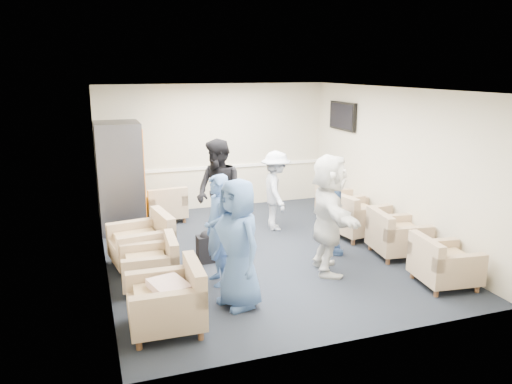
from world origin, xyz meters
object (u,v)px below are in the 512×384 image
object	(u,v)px
armchair_left_far	(145,244)
person_front_left	(238,244)
person_front_right	(329,214)
vending_machine	(120,177)
armchair_right_far	(338,207)
armchair_left_near	(170,302)
person_back_left	(219,193)
armchair_corner	(165,206)
person_mid_left	(218,230)
person_back_right	(276,191)
armchair_left_mid	(153,267)
person_mid_right	(332,207)
armchair_right_midfar	(354,218)
armchair_right_near	(442,265)
armchair_right_midnear	(395,237)

from	to	relation	value
armchair_left_far	person_front_left	world-z (taller)	person_front_left
person_front_right	vending_machine	bearing A→B (deg)	55.91
armchair_right_far	armchair_left_near	bearing A→B (deg)	132.20
armchair_left_far	person_back_left	xyz separation A→B (m)	(1.35, 0.54, 0.58)
armchair_left_near	armchair_corner	size ratio (longest dim) A/B	1.04
vending_machine	person_mid_left	world-z (taller)	vending_machine
person_back_right	person_front_right	bearing A→B (deg)	-170.38
armchair_left_far	person_back_left	world-z (taller)	person_back_left
armchair_left_mid	person_mid_right	bearing A→B (deg)	100.18
armchair_corner	person_front_left	xyz separation A→B (m)	(0.31, -4.02, 0.54)
armchair_right_midfar	person_mid_left	distance (m)	3.14
armchair_right_far	armchair_right_near	bearing A→B (deg)	-177.68
vending_machine	person_front_left	size ratio (longest dim) A/B	1.21
armchair_right_midfar	person_mid_left	size ratio (longest dim) A/B	0.63
armchair_left_near	armchair_corner	bearing A→B (deg)	173.40
person_front_left	armchair_right_midnear	bearing A→B (deg)	88.67
armchair_right_near	armchair_right_midnear	bearing A→B (deg)	4.11
armchair_right_near	person_front_right	bearing A→B (deg)	59.35
vending_machine	person_mid_right	distance (m)	4.04
armchair_right_near	armchair_right_far	size ratio (longest dim) A/B	1.02
armchair_corner	vending_machine	xyz separation A→B (m)	(-0.86, -0.24, 0.72)
armchair_right_far	person_back_right	distance (m)	1.42
armchair_right_near	vending_machine	xyz separation A→B (m)	(-4.07, 4.14, 0.72)
armchair_left_mid	person_front_left	bearing A→B (deg)	49.36
armchair_right_near	person_mid_left	bearing A→B (deg)	75.87
armchair_left_near	armchair_right_far	world-z (taller)	armchair_left_near
person_back_right	armchair_right_midfar	bearing A→B (deg)	-116.45
armchair_left_far	armchair_right_near	world-z (taller)	armchair_left_far
armchair_right_midnear	person_back_left	size ratio (longest dim) A/B	0.49
person_mid_left	person_back_left	world-z (taller)	person_back_left
armchair_left_mid	armchair_left_far	bearing A→B (deg)	-176.11
armchair_left_near	person_mid_left	world-z (taller)	person_mid_left
armchair_right_midnear	armchair_right_midfar	world-z (taller)	armchair_right_midfar
armchair_left_mid	person_mid_left	world-z (taller)	person_mid_left
armchair_left_mid	person_back_right	distance (m)	3.22
person_back_left	armchair_right_midnear	bearing A→B (deg)	35.70
armchair_left_mid	armchair_right_midfar	world-z (taller)	armchair_right_midfar
armchair_left_mid	armchair_corner	distance (m)	3.16
armchair_left_mid	vending_machine	world-z (taller)	vending_machine
person_mid_left	person_mid_right	xyz separation A→B (m)	(2.09, 0.54, 0.01)
armchair_left_far	vending_machine	xyz separation A→B (m)	(-0.18, 2.00, 0.68)
vending_machine	person_mid_left	xyz separation A→B (m)	(1.10, -3.01, -0.23)
armchair_corner	person_back_left	xyz separation A→B (m)	(0.68, -1.71, 0.62)
person_front_left	person_mid_left	distance (m)	0.77
armchair_right_near	vending_machine	distance (m)	5.85
vending_machine	person_back_right	world-z (taller)	vending_machine
person_front_left	person_back_left	xyz separation A→B (m)	(0.37, 2.31, 0.08)
armchair_right_midfar	person_mid_right	distance (m)	1.11
armchair_left_near	armchair_corner	world-z (taller)	armchair_left_near
vending_machine	person_mid_left	size ratio (longest dim) A/B	1.29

